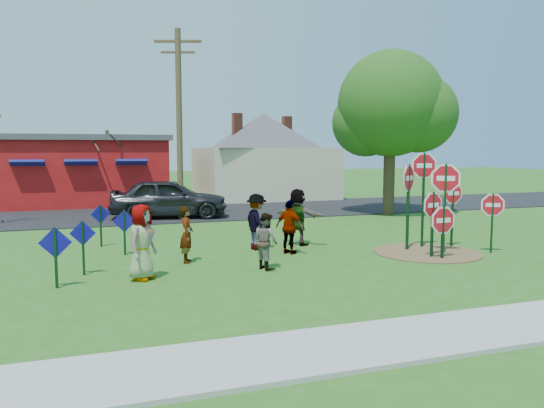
{
  "coord_description": "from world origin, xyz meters",
  "views": [
    {
      "loc": [
        -5.16,
        -14.46,
        3.17
      ],
      "look_at": [
        0.31,
        1.3,
        1.41
      ],
      "focal_mm": 35.0,
      "sensor_mm": 36.0,
      "label": 1
    }
  ],
  "objects": [
    {
      "name": "ground",
      "position": [
        0.0,
        0.0,
        0.0
      ],
      "size": [
        120.0,
        120.0,
        0.0
      ],
      "primitive_type": "plane",
      "color": "#295E1B",
      "rests_on": "ground"
    },
    {
      "name": "sidewalk",
      "position": [
        0.0,
        -7.2,
        0.04
      ],
      "size": [
        22.0,
        1.8,
        0.08
      ],
      "primitive_type": "cube",
      "color": "#9E9E99",
      "rests_on": "ground"
    },
    {
      "name": "road",
      "position": [
        0.0,
        11.5,
        0.02
      ],
      "size": [
        120.0,
        7.5,
        0.04
      ],
      "primitive_type": "cube",
      "color": "black",
      "rests_on": "ground"
    },
    {
      "name": "dirt_patch",
      "position": [
        4.5,
        -1.0,
        0.01
      ],
      "size": [
        3.2,
        3.2,
        0.03
      ],
      "primitive_type": "cylinder",
      "color": "brown",
      "rests_on": "ground"
    },
    {
      "name": "red_building",
      "position": [
        -5.5,
        17.99,
        1.97
      ],
      "size": [
        9.4,
        7.69,
        3.9
      ],
      "color": "#9F0F11",
      "rests_on": "ground"
    },
    {
      "name": "cream_house",
      "position": [
        5.5,
        18.0,
        2.92
      ],
      "size": [
        9.4,
        9.4,
        6.5
      ],
      "color": "beige",
      "rests_on": "ground"
    },
    {
      "name": "stop_sign_a",
      "position": [
        4.21,
        -1.63,
        1.39
      ],
      "size": [
        1.02,
        0.27,
        2.06
      ],
      "rotation": [
        0.0,
        0.0,
        0.24
      ],
      "color": "#0D3316",
      "rests_on": "ground"
    },
    {
      "name": "stop_sign_b",
      "position": [
        4.88,
        -0.19,
        2.32
      ],
      "size": [
        1.1,
        0.27,
        3.19
      ],
      "rotation": [
        0.0,
        0.0,
        -0.23
      ],
      "color": "#0D3316",
      "rests_on": "ground"
    },
    {
      "name": "stop_sign_c",
      "position": [
        4.89,
        -1.27,
        2.0
      ],
      "size": [
        0.98,
        0.69,
        2.87
      ],
      "rotation": [
        0.0,
        0.0,
        -0.61
      ],
      "color": "#0D3316",
      "rests_on": "ground"
    },
    {
      "name": "stop_sign_d",
      "position": [
        5.82,
        -0.44,
        1.58
      ],
      "size": [
        0.96,
        0.07,
        2.22
      ],
      "rotation": [
        0.0,
        0.0,
        0.02
      ],
      "color": "#0D3316",
      "rests_on": "ground"
    },
    {
      "name": "stop_sign_e",
      "position": [
        4.36,
        -1.92,
        1.05
      ],
      "size": [
        1.1,
        0.07,
        1.67
      ],
      "rotation": [
        0.0,
        0.0,
        0.03
      ],
      "color": "#0D3316",
      "rests_on": "ground"
    },
    {
      "name": "stop_sign_f",
      "position": [
        6.36,
        -1.62,
        1.35
      ],
      "size": [
        0.85,
        0.45,
        1.94
      ],
      "rotation": [
        0.0,
        0.0,
        -0.48
      ],
      "color": "#0D3316",
      "rests_on": "ground"
    },
    {
      "name": "stop_sign_g",
      "position": [
        4.16,
        -0.44,
        1.98
      ],
      "size": [
        0.96,
        0.7,
        2.84
      ],
      "rotation": [
        0.0,
        0.0,
        0.63
      ],
      "color": "#0D3316",
      "rests_on": "ground"
    },
    {
      "name": "blue_diamond_a",
      "position": [
        -5.93,
        -1.71,
        0.87
      ],
      "size": [
        0.72,
        0.08,
        1.41
      ],
      "rotation": [
        0.0,
        0.0,
        -0.08
      ],
      "color": "#0D3316",
      "rests_on": "ground"
    },
    {
      "name": "blue_diamond_b",
      "position": [
        -5.35,
        -0.58,
        0.86
      ],
      "size": [
        0.63,
        0.13,
        1.38
      ],
      "rotation": [
        0.0,
        0.0,
        -0.18
      ],
      "color": "#0D3316",
      "rests_on": "ground"
    },
    {
      "name": "blue_diamond_c",
      "position": [
        -4.21,
        1.68,
        0.84
      ],
      "size": [
        0.66,
        0.19,
        1.36
      ],
      "rotation": [
        0.0,
        0.0,
        -0.26
      ],
      "color": "#0D3316",
      "rests_on": "ground"
    },
    {
      "name": "blue_diamond_d",
      "position": [
        -4.84,
        3.32,
        0.86
      ],
      "size": [
        0.6,
        0.21,
        1.38
      ],
      "rotation": [
        0.0,
        0.0,
        0.31
      ],
      "color": "#0D3316",
      "rests_on": "ground"
    },
    {
      "name": "person_a",
      "position": [
        -4.0,
        -1.54,
        0.92
      ],
      "size": [
        1.01,
        1.07,
        1.84
      ],
      "primitive_type": "imported",
      "rotation": [
        0.0,
        0.0,
        0.92
      ],
      "color": "#3C488F",
      "rests_on": "ground"
    },
    {
      "name": "person_b",
      "position": [
        -2.64,
        0.04,
        0.79
      ],
      "size": [
        0.51,
        0.65,
        1.58
      ],
      "primitive_type": "imported",
      "rotation": [
        0.0,
        0.0,
        1.31
      ],
      "color": "#226D61",
      "rests_on": "ground"
    },
    {
      "name": "person_c",
      "position": [
        -0.8,
        -1.42,
        0.74
      ],
      "size": [
        0.72,
        0.84,
        1.49
      ],
      "primitive_type": "imported",
      "rotation": [
        0.0,
        0.0,
        1.81
      ],
      "color": "brown",
      "rests_on": "ground"
    },
    {
      "name": "person_d",
      "position": [
        -0.24,
        1.19,
        0.88
      ],
      "size": [
        0.79,
        1.21,
        1.76
      ],
      "primitive_type": "imported",
      "rotation": [
        0.0,
        0.0,
        1.7
      ],
      "color": "#38383E",
      "rests_on": "ground"
    },
    {
      "name": "person_e",
      "position": [
        0.49,
        0.22,
        0.81
      ],
      "size": [
        0.89,
        1.0,
        1.63
      ],
      "primitive_type": "imported",
      "rotation": [
        0.0,
        0.0,
        2.21
      ],
      "color": "#4E2755",
      "rests_on": "ground"
    },
    {
      "name": "person_f",
      "position": [
        1.27,
        1.53,
        0.93
      ],
      "size": [
        1.51,
        1.7,
        1.87
      ],
      "primitive_type": "imported",
      "rotation": [
        0.0,
        0.0,
        2.24
      ],
      "color": "#26593C",
      "rests_on": "ground"
    },
    {
      "name": "suv",
      "position": [
        -1.74,
        9.69,
        0.93
      ],
      "size": [
        5.51,
        2.97,
        1.78
      ],
      "primitive_type": "imported",
      "rotation": [
        0.0,
        0.0,
        1.4
      ],
      "color": "#28292D",
      "rests_on": "road"
    },
    {
      "name": "utility_pole",
      "position": [
        -1.3,
        9.17,
        4.39
      ],
      "size": [
        1.97,
        0.76,
        8.35
      ],
      "rotation": [
        0.0,
        0.0,
        -0.33
      ],
      "color": "#4C3823",
      "rests_on": "ground"
    },
    {
      "name": "leafy_tree",
      "position": [
        8.47,
        7.49,
        4.98
      ],
      "size": [
        5.45,
        4.97,
        7.74
      ],
      "color": "#382819",
      "rests_on": "ground"
    },
    {
      "name": "bare_tree_east",
      "position": [
        -4.18,
        14.62,
        2.66
      ],
      "size": [
        1.8,
        1.8,
        4.11
      ],
      "color": "#382819",
      "rests_on": "ground"
    }
  ]
}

